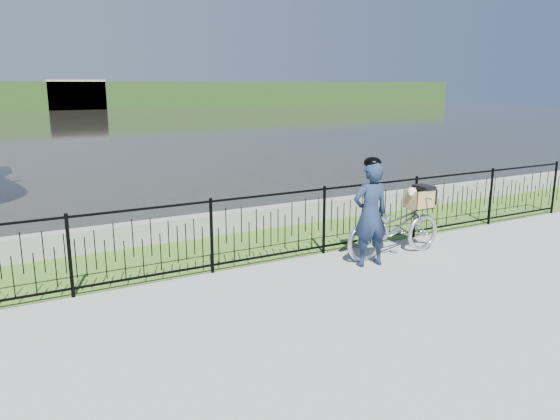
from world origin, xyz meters
TOP-DOWN VIEW (x-y plane):
  - ground at (0.00, 0.00)m, footprint 120.00×120.00m
  - grass_strip at (0.00, 2.60)m, footprint 60.00×2.00m
  - water at (0.00, 33.00)m, footprint 120.00×120.00m
  - quay_wall at (0.00, 3.60)m, footprint 60.00×0.30m
  - fence at (0.00, 1.60)m, footprint 14.00×0.06m
  - far_treeline at (0.00, 60.00)m, footprint 120.00×6.00m
  - far_building_right at (6.00, 58.50)m, footprint 6.00×3.00m
  - bicycle_rig at (1.95, 0.94)m, footprint 1.87×0.65m
  - cyclist at (1.28, 0.74)m, footprint 0.64×0.46m

SIDE VIEW (x-z plane):
  - ground at x=0.00m, z-range 0.00..0.00m
  - water at x=0.00m, z-range 0.00..0.00m
  - grass_strip at x=0.00m, z-range 0.00..0.01m
  - quay_wall at x=0.00m, z-range 0.00..0.40m
  - bicycle_rig at x=1.95m, z-range -0.07..1.08m
  - fence at x=0.00m, z-range 0.00..1.15m
  - cyclist at x=1.28m, z-range -0.01..1.70m
  - far_treeline at x=0.00m, z-range 0.00..3.00m
  - far_building_right at x=6.00m, z-range 0.00..3.20m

